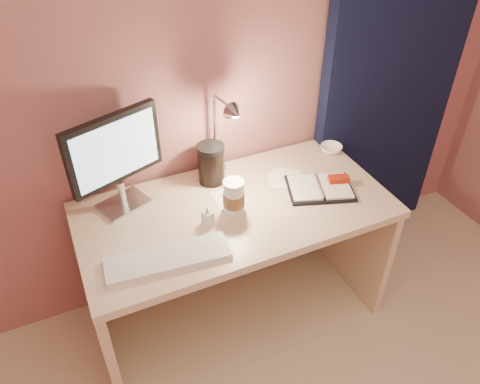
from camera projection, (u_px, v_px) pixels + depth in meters
name	position (u px, v px, depth m)	size (l,w,h in m)	color
room	(381.00, 61.00, 2.38)	(3.50, 3.50, 3.50)	#C6B28E
desk	(230.00, 234.00, 2.29)	(1.40, 0.70, 0.73)	beige
monitor	(114.00, 155.00, 1.94)	(0.41, 0.21, 0.46)	silver
keyboard	(168.00, 258.00, 1.83)	(0.49, 0.14, 0.02)	silver
planner	(321.00, 187.00, 2.20)	(0.36, 0.31, 0.05)	black
paper_a	(229.00, 197.00, 2.15)	(0.14, 0.14, 0.00)	white
paper_b	(282.00, 180.00, 2.25)	(0.13, 0.13, 0.00)	white
paper_c	(285.00, 177.00, 2.28)	(0.14, 0.14, 0.00)	white
coffee_cup	(234.00, 197.00, 2.04)	(0.10, 0.10, 0.15)	silver
bowl	(331.00, 149.00, 2.45)	(0.11, 0.11, 0.04)	white
lotion_bottle	(208.00, 215.00, 1.98)	(0.04, 0.04, 0.09)	silver
dark_jar	(211.00, 165.00, 2.20)	(0.13, 0.13, 0.18)	black
desk_lamp	(221.00, 134.00, 2.07)	(0.12, 0.27, 0.44)	silver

